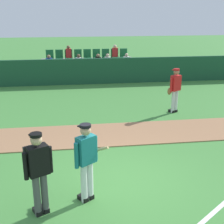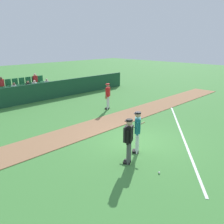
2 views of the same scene
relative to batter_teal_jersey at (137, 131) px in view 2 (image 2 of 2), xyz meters
The scene contains 9 objects.
ground_plane 1.44m from the batter_teal_jersey, 38.26° to the left, with size 80.00×80.00×0.00m, color #42843A.
infield_dirt_path 3.80m from the batter_teal_jersey, 76.77° to the left, with size 28.00×1.96×0.03m, color #9E704C.
foul_line_chalk 3.96m from the batter_teal_jersey, ahead, with size 12.00×0.10×0.01m, color white.
dugout_fence 10.96m from the batter_teal_jersey, 85.59° to the left, with size 20.00×0.16×1.39m, color #19472D.
stadium_bleachers 12.41m from the batter_teal_jersey, 86.06° to the left, with size 5.55×2.10×1.90m.
batter_teal_jersey is the anchor object (origin of this frame).
umpire_home_plate 1.01m from the batter_teal_jersey, 160.47° to the right, with size 0.54×0.44×1.76m.
runner_red_jersey 6.71m from the batter_teal_jersey, 55.54° to the left, with size 0.64×0.43×1.76m.
baseball 2.00m from the batter_teal_jersey, 115.31° to the right, with size 0.07×0.07×0.07m, color white.
Camera 2 is at (-8.06, -6.26, 4.46)m, focal length 38.38 mm.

